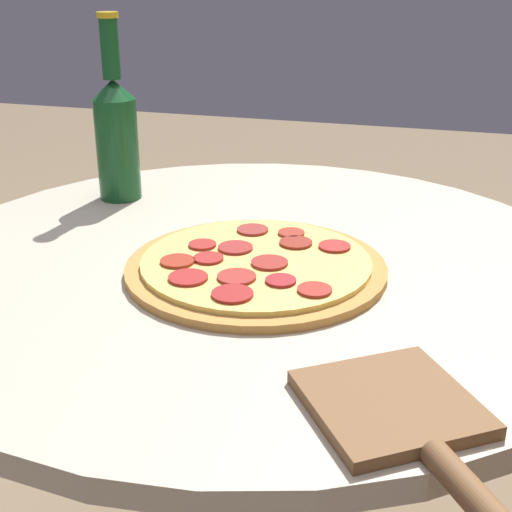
{
  "coord_description": "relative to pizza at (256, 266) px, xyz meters",
  "views": [
    {
      "loc": [
        0.78,
        0.23,
        1.04
      ],
      "look_at": [
        0.05,
        0.02,
        0.73
      ],
      "focal_mm": 50.0,
      "sensor_mm": 36.0,
      "label": 1
    }
  ],
  "objects": [
    {
      "name": "beer_bottle",
      "position": [
        -0.21,
        -0.28,
        0.09
      ],
      "size": [
        0.06,
        0.06,
        0.27
      ],
      "color": "#144C23",
      "rests_on": "table"
    },
    {
      "name": "pizza",
      "position": [
        0.0,
        0.0,
        0.0
      ],
      "size": [
        0.3,
        0.3,
        0.02
      ],
      "color": "#B77F3D",
      "rests_on": "table"
    },
    {
      "name": "pizza_paddle",
      "position": [
        0.25,
        0.2,
        -0.0
      ],
      "size": [
        0.23,
        0.2,
        0.02
      ],
      "rotation": [
        0.0,
        0.0,
        0.62
      ],
      "color": "brown",
      "rests_on": "table"
    },
    {
      "name": "table",
      "position": [
        -0.05,
        -0.02,
        -0.22
      ],
      "size": [
        0.85,
        0.85,
        0.71
      ],
      "color": "#B2A893",
      "rests_on": "ground_plane"
    }
  ]
}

